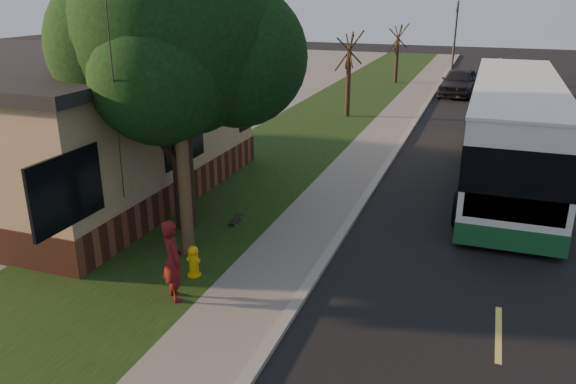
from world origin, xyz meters
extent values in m
plane|color=black|center=(0.00, 0.00, 0.00)|extent=(120.00, 120.00, 0.00)
cube|color=black|center=(4.00, 10.00, 0.01)|extent=(8.00, 80.00, 0.01)
cube|color=gray|center=(0.00, 10.00, 0.06)|extent=(0.25, 80.00, 0.12)
cube|color=slate|center=(-1.00, 10.00, 0.04)|extent=(2.00, 80.00, 0.08)
cube|color=black|center=(-4.50, 10.00, 0.04)|extent=(5.00, 80.00, 0.07)
cube|color=slate|center=(-14.50, 10.00, 0.02)|extent=(15.00, 80.00, 0.04)
cylinder|color=#E3B10B|center=(-2.60, 0.00, 0.35)|extent=(0.22, 0.22, 0.55)
sphere|color=#E3B10B|center=(-2.60, 0.00, 0.69)|extent=(0.24, 0.24, 0.24)
cylinder|color=#E3B10B|center=(-2.60, 0.00, 0.47)|extent=(0.30, 0.10, 0.10)
cylinder|color=#E3B10B|center=(-2.60, 0.00, 0.47)|extent=(0.10, 0.18, 0.10)
cylinder|color=#E3B10B|center=(-2.60, 0.00, 0.09)|extent=(0.32, 0.32, 0.04)
cylinder|color=#473321|center=(-3.30, 1.00, 4.57)|extent=(0.30, 0.30, 9.00)
cylinder|color=#2D2D30|center=(-4.20, -0.10, 3.80)|extent=(2.52, 3.21, 7.60)
cylinder|color=black|center=(-4.20, 2.50, 2.07)|extent=(0.56, 0.56, 4.00)
sphere|color=black|center=(-4.20, 2.50, 5.27)|extent=(5.20, 5.20, 5.20)
sphere|color=black|center=(-2.80, 3.10, 4.67)|extent=(3.60, 3.60, 3.60)
sphere|color=black|center=(-5.40, 2.10, 4.97)|extent=(3.80, 3.80, 3.80)
sphere|color=black|center=(-3.90, 1.20, 4.37)|extent=(3.20, 3.20, 3.20)
sphere|color=black|center=(-4.80, 3.90, 5.67)|extent=(3.40, 3.40, 3.40)
cylinder|color=black|center=(-3.50, 18.00, 1.72)|extent=(0.24, 0.24, 3.30)
cylinder|color=black|center=(-3.50, 18.00, 3.37)|extent=(1.38, 0.57, 2.01)
cylinder|color=black|center=(-3.50, 18.00, 3.37)|extent=(0.74, 1.21, 1.58)
cylinder|color=black|center=(-3.50, 18.00, 3.37)|extent=(0.65, 1.05, 1.95)
cylinder|color=black|center=(-3.50, 18.00, 3.37)|extent=(1.28, 0.53, 1.33)
cylinder|color=black|center=(-3.50, 18.00, 3.37)|extent=(0.75, 1.21, 1.70)
cylinder|color=black|center=(-3.00, 30.00, 1.58)|extent=(0.24, 0.24, 3.03)
cylinder|color=black|center=(-3.00, 30.00, 3.10)|extent=(1.38, 0.57, 2.01)
cylinder|color=black|center=(-3.00, 30.00, 3.10)|extent=(0.74, 1.21, 1.58)
cylinder|color=black|center=(-3.00, 30.00, 3.10)|extent=(0.65, 1.05, 1.95)
cylinder|color=black|center=(-3.00, 30.00, 3.10)|extent=(1.28, 0.53, 1.33)
cylinder|color=black|center=(-3.00, 30.00, 3.10)|extent=(0.75, 1.21, 1.70)
cylinder|color=#2D2D30|center=(0.50, 34.00, 2.75)|extent=(0.16, 0.16, 5.50)
imported|color=black|center=(0.50, 34.00, 4.50)|extent=(0.18, 0.22, 1.10)
cube|color=silver|center=(4.19, 9.88, 1.95)|extent=(2.64, 12.67, 2.85)
cube|color=#185429|center=(4.19, 9.88, 0.48)|extent=(2.66, 12.69, 0.58)
cube|color=black|center=(4.19, 9.88, 2.16)|extent=(2.68, 12.71, 1.16)
cube|color=black|center=(4.19, 3.57, 1.80)|extent=(2.34, 0.06, 1.69)
cube|color=yellow|center=(4.19, 3.58, 3.22)|extent=(1.69, 0.06, 0.37)
cube|color=#FFF2CC|center=(3.40, 3.56, 0.58)|extent=(0.26, 0.04, 0.16)
cube|color=#FFF2CC|center=(4.98, 3.56, 0.58)|extent=(0.26, 0.04, 0.16)
cube|color=silver|center=(4.19, 9.88, 3.40)|extent=(2.69, 12.72, 0.08)
cylinder|color=black|center=(2.87, 5.23, 0.49)|extent=(0.30, 0.97, 0.97)
cylinder|color=black|center=(5.51, 5.23, 0.49)|extent=(0.30, 0.97, 0.97)
cylinder|color=black|center=(2.87, 8.82, 0.49)|extent=(0.30, 0.97, 0.97)
cylinder|color=black|center=(5.51, 8.82, 0.49)|extent=(0.30, 0.97, 0.97)
cylinder|color=black|center=(2.87, 14.52, 0.49)|extent=(0.30, 0.97, 0.97)
cylinder|color=black|center=(5.51, 14.52, 0.49)|extent=(0.30, 0.97, 0.97)
imported|color=#551111|center=(-2.50, -1.02, 0.96)|extent=(0.77, 0.74, 1.78)
cube|color=black|center=(-3.04, 3.23, 0.13)|extent=(0.29, 0.80, 0.02)
cylinder|color=silver|center=(-3.00, 2.96, 0.09)|extent=(0.18, 0.07, 0.05)
cylinder|color=silver|center=(-3.07, 3.50, 0.09)|extent=(0.18, 0.07, 0.05)
cube|color=black|center=(-8.72, 6.85, 0.65)|extent=(1.63, 1.40, 1.22)
cube|color=black|center=(-8.72, 6.85, 1.30)|extent=(1.69, 1.46, 0.08)
imported|color=black|center=(1.50, 26.68, 0.83)|extent=(2.50, 5.08, 1.67)
camera|label=1|loc=(3.28, -10.07, 6.25)|focal=35.00mm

